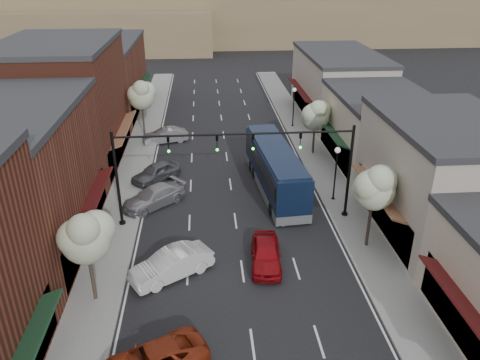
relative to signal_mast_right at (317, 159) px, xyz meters
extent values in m
plane|color=black|center=(-5.62, -8.00, -4.62)|extent=(160.00, 160.00, 0.00)
cube|color=gray|center=(-14.02, 10.50, -4.55)|extent=(2.80, 73.00, 0.15)
cube|color=gray|center=(2.78, 10.50, -4.55)|extent=(2.80, 73.00, 0.15)
cube|color=gray|center=(-12.62, 10.50, -4.55)|extent=(0.25, 73.00, 0.17)
cube|color=gray|center=(1.38, 10.50, -4.55)|extent=(0.25, 73.00, 0.17)
cube|color=brown|center=(-19.92, -2.00, -0.12)|extent=(9.00, 14.00, 9.00)
cube|color=black|center=(-15.72, -2.00, -3.02)|extent=(0.60, 11.90, 2.60)
cube|color=#4D1111|center=(-14.92, -2.00, -1.52)|extent=(1.07, 9.80, 0.49)
cube|color=#5E291B|center=(-19.92, 12.00, 0.63)|extent=(9.00, 14.00, 10.50)
cube|color=#2D2D30|center=(-19.92, 12.00, 6.08)|extent=(9.20, 14.10, 0.40)
cube|color=black|center=(-15.72, 12.00, -3.02)|extent=(0.60, 11.90, 2.60)
cube|color=#956244|center=(-14.92, 12.00, -1.52)|extent=(1.07, 9.80, 0.49)
cube|color=brown|center=(-19.92, 28.00, -0.62)|extent=(9.00, 18.00, 8.00)
cube|color=#2D2D30|center=(-19.92, 28.00, 3.58)|extent=(9.20, 18.10, 0.40)
cube|color=black|center=(-15.72, 28.00, -3.02)|extent=(0.60, 15.30, 2.60)
cube|color=#183C23|center=(-14.92, 28.00, -1.52)|extent=(1.07, 12.60, 0.49)
cube|color=black|center=(4.48, -14.00, -3.02)|extent=(0.60, 10.20, 2.60)
cube|color=#4D1111|center=(3.68, -14.00, -1.52)|extent=(1.07, 8.40, 0.49)
cube|color=#A99E91|center=(8.18, -2.00, -0.87)|extent=(8.00, 12.00, 7.50)
cube|color=#2D2D30|center=(8.18, -2.00, 3.08)|extent=(8.20, 12.10, 0.40)
cube|color=black|center=(4.48, -2.00, -3.02)|extent=(0.60, 10.20, 2.60)
cube|color=#956244|center=(3.68, -2.00, -1.52)|extent=(1.07, 8.40, 0.49)
cube|color=beige|center=(8.18, 10.00, -1.62)|extent=(8.00, 12.00, 6.00)
cube|color=#2D2D30|center=(8.18, 10.00, 1.58)|extent=(8.20, 12.10, 0.40)
cube|color=black|center=(4.48, 10.00, -3.02)|extent=(0.60, 10.20, 2.60)
cube|color=#183C23|center=(3.68, 10.00, -1.52)|extent=(1.07, 8.40, 0.49)
cube|color=#A99E91|center=(8.18, 24.00, -1.12)|extent=(8.00, 16.00, 7.00)
cube|color=#2D2D30|center=(8.18, 24.00, 2.58)|extent=(8.20, 16.10, 0.40)
cube|color=black|center=(4.48, 24.00, -3.02)|extent=(0.60, 13.60, 2.60)
cube|color=#4D1111|center=(3.68, 24.00, -1.52)|extent=(1.07, 11.20, 0.49)
cube|color=#7A6647|center=(-5.62, 82.00, 1.38)|extent=(120.00, 30.00, 12.00)
cube|color=#7A6647|center=(-30.62, 70.00, -0.62)|extent=(50.00, 20.00, 8.00)
cylinder|color=black|center=(2.38, 0.00, -4.47)|extent=(0.44, 0.44, 0.30)
cylinder|color=black|center=(2.38, 0.00, -1.12)|extent=(0.20, 0.20, 7.00)
cylinder|color=black|center=(-1.62, 0.00, 1.98)|extent=(8.00, 0.14, 0.14)
imported|color=black|center=(-1.22, 0.00, 1.38)|extent=(0.18, 0.46, 1.10)
sphere|color=#19E533|center=(-1.22, -0.12, 0.96)|extent=(0.18, 0.18, 0.18)
imported|color=black|center=(-4.42, 0.00, 1.38)|extent=(0.18, 0.46, 1.10)
sphere|color=#19E533|center=(-4.42, -0.12, 0.96)|extent=(0.18, 0.18, 0.18)
cylinder|color=black|center=(-13.62, 0.00, -4.47)|extent=(0.44, 0.44, 0.30)
cylinder|color=black|center=(-13.62, 0.00, -1.12)|extent=(0.20, 0.20, 7.00)
cylinder|color=black|center=(-9.62, 0.00, 1.98)|extent=(8.00, 0.14, 0.14)
imported|color=black|center=(-10.02, 0.00, 1.38)|extent=(0.18, 0.46, 1.10)
sphere|color=#19E533|center=(-10.02, -0.12, 0.96)|extent=(0.18, 0.18, 0.18)
imported|color=black|center=(-6.82, 0.00, 1.38)|extent=(0.18, 0.46, 1.10)
sphere|color=#19E533|center=(-6.82, -0.12, 0.96)|extent=(0.18, 0.18, 0.18)
cylinder|color=#47382B|center=(2.68, -4.00, -2.77)|extent=(0.20, 0.20, 3.71)
sphere|color=#B6CC9D|center=(2.68, -4.00, -0.45)|extent=(2.60, 2.60, 2.60)
sphere|color=#B6CC9D|center=(3.18, -3.70, 0.02)|extent=(2.00, 2.00, 2.00)
sphere|color=#B6CC9D|center=(2.28, -4.30, -0.10)|extent=(1.90, 1.90, 1.90)
sphere|color=#B6CC9D|center=(2.78, -4.50, 0.48)|extent=(1.70, 1.70, 1.70)
cylinder|color=#47382B|center=(2.68, 12.00, -2.96)|extent=(0.20, 0.20, 3.33)
sphere|color=#B6CC9D|center=(2.68, 12.00, -0.88)|extent=(2.60, 2.60, 2.60)
sphere|color=#B6CC9D|center=(3.18, 12.30, -0.46)|extent=(2.00, 2.00, 2.00)
sphere|color=#B6CC9D|center=(2.28, 11.70, -0.57)|extent=(1.90, 1.90, 1.90)
sphere|color=#B6CC9D|center=(2.78, 11.50, -0.05)|extent=(1.70, 1.70, 1.70)
cylinder|color=#47382B|center=(-13.92, -8.00, -2.86)|extent=(0.20, 0.20, 3.52)
sphere|color=#B6CC9D|center=(-13.92, -8.00, -0.66)|extent=(2.60, 2.60, 2.60)
sphere|color=#B6CC9D|center=(-13.42, -7.70, -0.22)|extent=(2.00, 2.00, 2.00)
sphere|color=#B6CC9D|center=(-14.32, -8.30, -0.33)|extent=(1.90, 1.90, 1.90)
sphere|color=#B6CC9D|center=(-13.82, -8.50, 0.22)|extent=(1.70, 1.70, 1.70)
cylinder|color=#47382B|center=(-13.92, 18.00, -2.70)|extent=(0.20, 0.20, 3.84)
sphere|color=#B6CC9D|center=(-13.92, 18.00, -0.30)|extent=(2.60, 2.60, 2.60)
sphere|color=#B6CC9D|center=(-13.42, 18.30, 0.18)|extent=(2.00, 2.00, 2.00)
sphere|color=#B6CC9D|center=(-14.32, 17.70, 0.06)|extent=(1.90, 1.90, 1.90)
sphere|color=#B6CC9D|center=(-13.82, 17.50, 0.66)|extent=(1.70, 1.70, 1.70)
cylinder|color=black|center=(2.18, 2.50, -4.52)|extent=(0.28, 0.28, 0.20)
cylinder|color=black|center=(2.18, 2.50, -2.62)|extent=(0.12, 0.12, 4.00)
sphere|color=white|center=(2.18, 2.50, -0.40)|extent=(0.44, 0.44, 0.44)
cylinder|color=black|center=(2.18, 20.00, -4.52)|extent=(0.28, 0.28, 0.20)
cylinder|color=black|center=(2.18, 20.00, -2.62)|extent=(0.12, 0.12, 4.00)
sphere|color=white|center=(2.18, 20.00, -0.40)|extent=(0.44, 0.44, 0.44)
cube|color=black|center=(-2.11, 4.69, -2.66)|extent=(3.59, 12.10, 3.03)
cube|color=#595B60|center=(-2.11, 4.69, -4.08)|extent=(3.61, 12.12, 0.70)
cube|color=black|center=(-2.11, 4.69, -2.24)|extent=(3.57, 11.16, 1.09)
cube|color=black|center=(-2.11, 4.69, -1.09)|extent=(3.34, 11.61, 0.25)
cube|color=black|center=(-1.61, -1.20, -2.04)|extent=(2.07, 0.26, 1.19)
cylinder|color=black|center=(-2.92, 0.44, -4.11)|extent=(0.40, 1.06, 1.03)
cylinder|color=black|center=(-0.59, 0.64, -4.11)|extent=(0.40, 1.06, 1.03)
cylinder|color=black|center=(-3.60, 8.36, -4.11)|extent=(0.40, 1.06, 1.03)
cylinder|color=black|center=(-1.26, 8.56, -4.11)|extent=(0.40, 1.06, 1.03)
cylinder|color=black|center=(-3.48, 6.97, -4.11)|extent=(0.40, 1.06, 1.03)
cylinder|color=black|center=(-1.14, 7.17, -4.11)|extent=(0.40, 1.06, 1.03)
imported|color=maroon|center=(-4.12, -5.38, -3.85)|extent=(2.23, 4.66, 1.54)
imported|color=silver|center=(-9.82, -6.14, -3.80)|extent=(5.17, 4.14, 1.65)
imported|color=#A0A0A5|center=(-11.64, 2.76, -3.88)|extent=(5.25, 4.95, 1.49)
imported|color=#505357|center=(-11.82, 7.26, -3.86)|extent=(4.46, 4.41, 1.52)
imported|color=#9F9FA4|center=(-11.63, 16.28, -3.88)|extent=(4.75, 2.72, 1.48)
camera|label=1|loc=(-7.59, -29.02, 12.53)|focal=35.00mm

